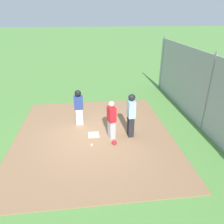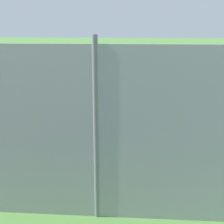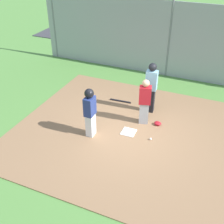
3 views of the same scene
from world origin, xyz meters
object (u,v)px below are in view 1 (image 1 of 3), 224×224
at_px(catcher_mask, 114,142).
at_px(baseball, 92,145).
at_px(baseball_bat, 130,121).
at_px(runner, 79,105).
at_px(umpire, 131,115).
at_px(home_plate, 94,135).
at_px(catcher, 112,119).

xyz_separation_m(catcher_mask, baseball, (-0.02, 0.87, -0.02)).
relative_size(baseball_bat, catcher_mask, 3.42).
bearing_deg(runner, umpire, 58.57).
xyz_separation_m(home_plate, baseball, (-0.77, 0.10, 0.03)).
xyz_separation_m(umpire, catcher_mask, (-0.52, 0.73, -0.92)).
bearing_deg(umpire, catcher, -2.12).
height_order(catcher, catcher_mask, catcher).
bearing_deg(baseball, umpire, -71.42).
distance_m(baseball_bat, baseball, 2.51).
distance_m(home_plate, baseball, 0.77).
bearing_deg(catcher_mask, runner, 36.93).
xyz_separation_m(home_plate, runner, (1.06, 0.58, 0.92)).
height_order(runner, baseball, runner).
xyz_separation_m(baseball_bat, catcher_mask, (-1.71, 0.94, 0.03)).
relative_size(umpire, runner, 1.12).
distance_m(catcher, umpire, 0.80).
height_order(home_plate, baseball, baseball).
xyz_separation_m(catcher, runner, (1.31, 1.31, 0.10)).
relative_size(runner, baseball_bat, 1.99).
height_order(home_plate, baseball_bat, baseball_bat).
bearing_deg(home_plate, baseball, 172.39).
height_order(catcher, runner, runner).
bearing_deg(catcher_mask, baseball, 91.46).
distance_m(runner, baseball_bat, 2.46).
relative_size(catcher, umpire, 0.87).
bearing_deg(catcher, baseball, 15.32).
xyz_separation_m(umpire, runner, (1.28, 2.09, -0.05)).
bearing_deg(catcher, home_plate, -35.85).
distance_m(catcher_mask, baseball, 0.87).
bearing_deg(baseball, runner, 14.75).
distance_m(home_plate, umpire, 1.80).
bearing_deg(baseball_bat, catcher_mask, 147.51).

